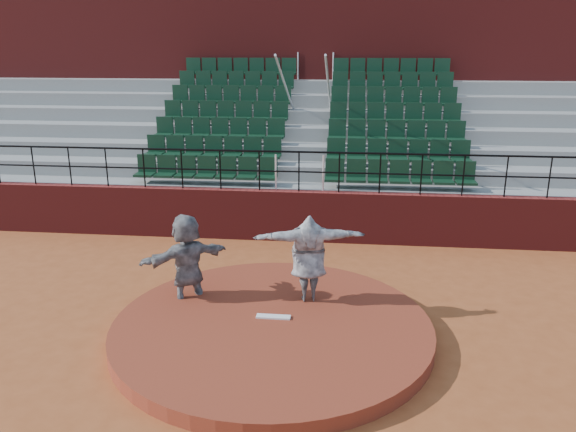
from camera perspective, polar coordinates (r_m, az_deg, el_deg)
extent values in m
plane|color=#9D4B23|center=(9.96, -1.60, -11.94)|extent=(90.00, 90.00, 0.00)
cylinder|color=maroon|center=(9.90, -1.61, -11.31)|extent=(5.50, 5.50, 0.25)
cube|color=white|center=(9.97, -1.50, -10.19)|extent=(0.60, 0.15, 0.03)
cube|color=maroon|center=(14.31, 1.09, 0.02)|extent=(24.00, 0.30, 1.30)
cylinder|color=black|center=(13.93, 1.13, 6.53)|extent=(24.00, 0.05, 0.05)
cylinder|color=black|center=(14.02, 1.12, 4.52)|extent=(24.00, 0.04, 0.04)
cylinder|color=black|center=(16.21, -24.44, 4.69)|extent=(0.04, 0.04, 1.00)
cylinder|color=black|center=(15.73, -21.29, 4.72)|extent=(0.04, 0.04, 1.00)
cylinder|color=black|center=(15.29, -17.95, 4.74)|extent=(0.04, 0.04, 1.00)
cylinder|color=black|center=(14.91, -14.43, 4.74)|extent=(0.04, 0.04, 1.00)
cylinder|color=black|center=(14.59, -10.73, 4.71)|extent=(0.04, 0.04, 1.00)
cylinder|color=black|center=(14.34, -6.89, 4.67)|extent=(0.04, 0.04, 1.00)
cylinder|color=black|center=(14.15, -2.93, 4.61)|extent=(0.04, 0.04, 1.00)
cylinder|color=black|center=(14.02, 1.12, 4.52)|extent=(0.04, 0.04, 1.00)
cylinder|color=black|center=(13.97, 5.22, 4.40)|extent=(0.04, 0.04, 1.00)
cylinder|color=black|center=(13.99, 9.33, 4.27)|extent=(0.04, 0.04, 1.00)
cylinder|color=black|center=(14.08, 13.40, 4.11)|extent=(0.04, 0.04, 1.00)
cylinder|color=black|center=(14.24, 17.40, 3.94)|extent=(0.04, 0.04, 1.00)
cylinder|color=black|center=(14.47, 21.29, 3.75)|extent=(0.04, 0.04, 1.00)
cylinder|color=black|center=(14.76, 25.04, 3.55)|extent=(0.04, 0.04, 1.00)
cube|color=gray|center=(14.86, 1.29, 0.66)|extent=(24.00, 0.85, 1.30)
cube|color=#10311D|center=(15.05, -8.33, 4.65)|extent=(3.85, 0.48, 0.72)
cube|color=#10311D|center=(14.63, 11.25, 4.15)|extent=(3.85, 0.48, 0.72)
cube|color=gray|center=(15.63, 1.57, 2.23)|extent=(24.00, 0.85, 1.70)
cube|color=#10311D|center=(15.78, -7.63, 6.72)|extent=(3.85, 0.48, 0.72)
cube|color=#10311D|center=(15.38, 11.08, 6.30)|extent=(3.85, 0.48, 0.72)
cube|color=gray|center=(16.40, 1.82, 3.65)|extent=(24.00, 0.85, 2.10)
cube|color=#10311D|center=(16.53, -6.99, 8.61)|extent=(3.85, 0.48, 0.72)
cube|color=#10311D|center=(16.15, 10.93, 8.24)|extent=(3.85, 0.48, 0.72)
cube|color=gray|center=(17.18, 2.05, 4.94)|extent=(24.00, 0.85, 2.50)
cube|color=#10311D|center=(17.30, -6.39, 10.33)|extent=(3.85, 0.48, 0.72)
cube|color=#10311D|center=(16.94, 10.80, 10.01)|extent=(3.85, 0.48, 0.72)
cube|color=gray|center=(17.98, 2.27, 6.12)|extent=(24.00, 0.85, 2.90)
cube|color=#10311D|center=(18.09, -5.84, 11.91)|extent=(3.85, 0.48, 0.72)
cube|color=#10311D|center=(17.74, 10.67, 11.61)|extent=(3.85, 0.48, 0.72)
cube|color=gray|center=(18.78, 2.46, 7.20)|extent=(24.00, 0.85, 3.30)
cube|color=#10311D|center=(18.89, -5.34, 13.35)|extent=(3.85, 0.48, 0.72)
cube|color=#10311D|center=(18.56, 10.55, 13.08)|extent=(3.85, 0.48, 0.72)
cube|color=gray|center=(19.58, 2.64, 8.19)|extent=(24.00, 0.85, 3.70)
cube|color=#10311D|center=(19.70, -4.87, 14.67)|extent=(3.85, 0.48, 0.72)
cube|color=#10311D|center=(19.39, 10.44, 14.42)|extent=(3.85, 0.48, 0.72)
cylinder|color=silver|center=(16.93, 0.06, 12.13)|extent=(0.06, 5.97, 2.46)
cylinder|color=silver|center=(16.84, 4.21, 12.06)|extent=(0.06, 5.97, 2.46)
cube|color=maroon|center=(21.32, 3.05, 13.49)|extent=(24.00, 3.00, 7.10)
imported|color=black|center=(10.33, 2.11, -4.29)|extent=(2.10, 0.93, 1.65)
imported|color=black|center=(10.72, -10.23, -4.58)|extent=(1.70, 1.48, 1.86)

